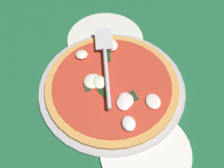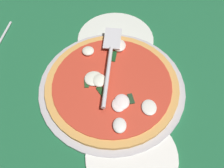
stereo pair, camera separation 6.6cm
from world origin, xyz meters
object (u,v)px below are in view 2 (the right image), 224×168
Objects in this scene: pizza at (112,85)px; pizza_server at (109,61)px; dinner_plate_left at (116,39)px; dinner_plate_right at (132,156)px.

pizza is 1.29× the size of pizza_server.
dinner_plate_left is 34.87cm from dinner_plate_right.
pizza reaches higher than dinner_plate_right.
pizza_server reaches higher than dinner_plate_right.
dinner_plate_right is at bearing 12.21° from pizza.
pizza is at bearing -167.79° from dinner_plate_right.
pizza_server is at bearing -10.27° from dinner_plate_left.
pizza reaches higher than dinner_plate_left.
dinner_plate_left is at bearing -176.10° from dinner_plate_right.
pizza is (16.90, -1.50, 1.48)cm from dinner_plate_left.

